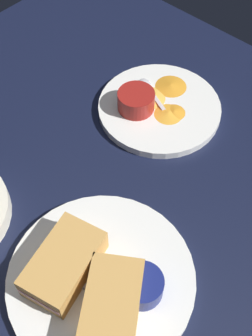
% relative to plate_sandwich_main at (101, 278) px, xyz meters
% --- Properties ---
extents(ground_plane, '(1.10, 1.10, 0.03)m').
position_rel_plate_sandwich_main_xyz_m(ground_plane, '(0.09, 0.12, -0.02)').
color(ground_plane, black).
extents(plate_sandwich_main, '(0.29, 0.29, 0.02)m').
position_rel_plate_sandwich_main_xyz_m(plate_sandwich_main, '(0.00, 0.00, 0.00)').
color(plate_sandwich_main, white).
rests_on(plate_sandwich_main, ground_plane).
extents(sandwich_half_near, '(0.15, 0.10, 0.05)m').
position_rel_plate_sandwich_main_xyz_m(sandwich_half_near, '(-0.03, 0.05, 0.03)').
color(sandwich_half_near, tan).
rests_on(sandwich_half_near, plate_sandwich_main).
extents(sandwich_half_far, '(0.15, 0.14, 0.05)m').
position_rel_plate_sandwich_main_xyz_m(sandwich_half_far, '(-0.03, -0.05, 0.03)').
color(sandwich_half_far, tan).
rests_on(sandwich_half_far, plate_sandwich_main).
extents(ramekin_dark_sauce, '(0.06, 0.06, 0.04)m').
position_rel_plate_sandwich_main_xyz_m(ramekin_dark_sauce, '(0.03, -0.06, 0.03)').
color(ramekin_dark_sauce, navy).
rests_on(ramekin_dark_sauce, plate_sandwich_main).
extents(spoon_by_dark_ramekin, '(0.07, 0.09, 0.01)m').
position_rel_plate_sandwich_main_xyz_m(spoon_by_dark_ramekin, '(-0.01, -0.02, 0.01)').
color(spoon_by_dark_ramekin, silver).
rests_on(spoon_by_dark_ramekin, plate_sandwich_main).
extents(plate_chips_companion, '(0.25, 0.25, 0.02)m').
position_rel_plate_sandwich_main_xyz_m(plate_chips_companion, '(0.34, 0.16, 0.00)').
color(plate_chips_companion, white).
rests_on(plate_chips_companion, ground_plane).
extents(ramekin_light_gravy, '(0.07, 0.07, 0.04)m').
position_rel_plate_sandwich_main_xyz_m(ramekin_light_gravy, '(0.30, 0.19, 0.03)').
color(ramekin_light_gravy, maroon).
rests_on(ramekin_light_gravy, plate_chips_companion).
extents(spoon_by_gravy_ramekin, '(0.05, 0.10, 0.01)m').
position_rel_plate_sandwich_main_xyz_m(spoon_by_gravy_ramekin, '(0.35, 0.21, 0.01)').
color(spoon_by_gravy_ramekin, silver).
rests_on(spoon_by_gravy_ramekin, plate_chips_companion).
extents(plantain_chip_scatter, '(0.15, 0.14, 0.01)m').
position_rel_plate_sandwich_main_xyz_m(plantain_chip_scatter, '(0.35, 0.17, 0.01)').
color(plantain_chip_scatter, orange).
rests_on(plantain_chip_scatter, plate_chips_companion).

